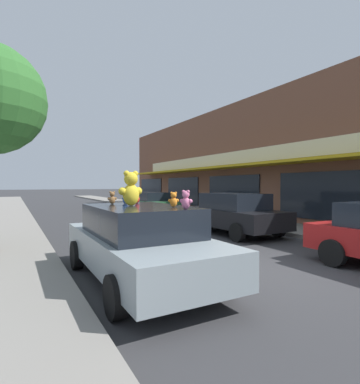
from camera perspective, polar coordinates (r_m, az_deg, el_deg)
The scene contains 11 objects.
ground_plane at distance 6.89m, azimuth 16.33°, elevation -14.26°, with size 260.00×260.00×0.00m, color #333335.
storefront_row at distance 20.75m, azimuth 29.73°, elevation 5.12°, with size 14.61×34.97×6.56m.
plush_art_car at distance 5.91m, azimuth -7.80°, elevation -9.27°, with size 2.02×4.56×1.44m.
teddy_bear_giant at distance 5.92m, azimuth -9.34°, elevation 0.59°, with size 0.51×0.33×0.69m.
teddy_bear_pink at distance 5.04m, azimuth 1.12°, elevation -1.51°, with size 0.20×0.23×0.32m.
teddy_bear_blue at distance 6.69m, azimuth -10.39°, elevation -1.10°, with size 0.15×0.19×0.26m.
teddy_bear_red at distance 6.79m, azimuth -8.18°, elevation -1.12°, with size 0.18×0.14×0.24m.
teddy_bear_brown at distance 6.56m, azimuth -12.79°, elevation -1.08°, with size 0.20×0.13×0.27m.
teddy_bear_orange at distance 5.52m, azimuth -1.23°, elevation -1.46°, with size 0.21×0.15×0.28m.
parked_car_far_center at distance 11.47m, azimuth 10.23°, elevation -3.93°, with size 2.05×4.16×1.53m.
parked_car_far_right at distance 18.14m, azimuth -5.58°, elevation -2.11°, with size 1.93×4.52×1.42m.
Camera 1 is at (-4.75, -4.64, 1.85)m, focal length 28.00 mm.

